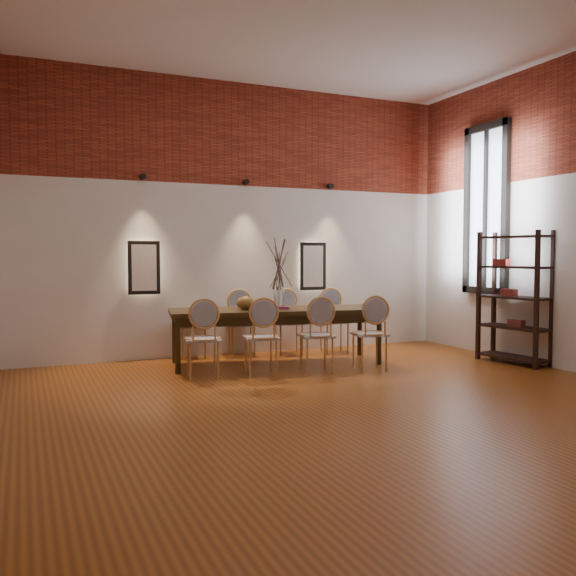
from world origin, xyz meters
name	(u,v)px	position (x,y,z in m)	size (l,w,h in m)	color
floor	(347,409)	(0.00, 0.00, -0.01)	(7.00, 7.00, 0.02)	#944A18
wall_back	(230,220)	(0.00, 3.55, 2.00)	(7.00, 0.10, 4.00)	silver
brick_band_back	(231,133)	(0.00, 3.48, 3.25)	(7.00, 0.02, 1.50)	maroon
niche_left	(144,268)	(-1.30, 3.45, 1.30)	(0.36, 0.06, 0.66)	#FFEAC6
niche_right	(312,266)	(1.30, 3.45, 1.30)	(0.36, 0.06, 0.66)	#FFEAC6
spot_fixture_left	(143,177)	(-1.30, 3.42, 2.55)	(0.08, 0.08, 0.10)	black
spot_fixture_mid	(246,182)	(0.20, 3.42, 2.55)	(0.08, 0.08, 0.10)	black
spot_fixture_right	(330,186)	(1.60, 3.42, 2.55)	(0.08, 0.08, 0.10)	black
window_glass	(487,209)	(3.46, 2.00, 2.15)	(0.02, 0.78, 2.38)	silver
window_frame	(486,209)	(3.44, 2.00, 2.15)	(0.08, 0.90, 2.50)	black
window_mullion	(486,209)	(3.44, 2.00, 2.15)	(0.06, 0.06, 2.40)	black
dining_table	(276,336)	(0.29, 2.48, 0.38)	(2.84, 0.91, 0.75)	#30200C
chair_near_a	(203,339)	(-0.88, 1.95, 0.47)	(0.44, 0.44, 0.94)	tan
chair_near_b	(261,337)	(-0.19, 1.82, 0.47)	(0.44, 0.44, 0.94)	tan
chair_near_c	(316,335)	(0.51, 1.70, 0.47)	(0.44, 0.44, 0.94)	tan
chair_near_d	(370,334)	(1.21, 1.57, 0.47)	(0.44, 0.44, 0.94)	tan
chair_far_a	(193,325)	(-0.62, 3.40, 0.47)	(0.44, 0.44, 0.94)	tan
chair_far_b	(242,324)	(0.07, 3.27, 0.47)	(0.44, 0.44, 0.94)	tan
chair_far_c	(289,323)	(0.77, 3.15, 0.47)	(0.44, 0.44, 0.94)	tan
chair_far_d	(334,321)	(1.47, 3.02, 0.47)	(0.44, 0.44, 0.94)	tan
vase	(279,298)	(0.33, 2.48, 0.90)	(0.14, 0.14, 0.30)	silver
dried_branches	(279,264)	(0.33, 2.48, 1.35)	(0.50, 0.50, 0.70)	#48372E
bowl	(245,303)	(-0.14, 2.51, 0.84)	(0.24, 0.24, 0.18)	brown
book	(278,307)	(0.32, 2.48, 0.77)	(0.26, 0.18, 0.03)	#922A5B
shelving_rack	(514,297)	(3.28, 1.23, 0.90)	(0.38, 1.00, 1.80)	black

